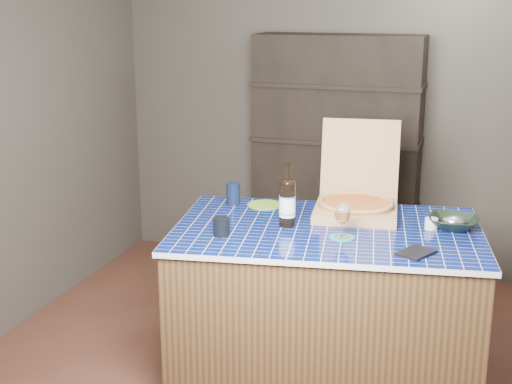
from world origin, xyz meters
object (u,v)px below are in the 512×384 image
(kitchen_island, at_px, (325,305))
(pizza_box, at_px, (356,202))
(mead_bottle, at_px, (287,202))
(dvd_case, at_px, (416,253))
(bowl, at_px, (454,222))
(wine_glass, at_px, (343,214))

(kitchen_island, height_order, pizza_box, pizza_box)
(kitchen_island, xyz_separation_m, mead_bottle, (-0.21, -0.03, 0.57))
(mead_bottle, bearing_deg, pizza_box, 46.87)
(mead_bottle, bearing_deg, dvd_case, -18.00)
(pizza_box, distance_m, mead_bottle, 0.46)
(mead_bottle, relative_size, bowl, 1.33)
(pizza_box, relative_size, wine_glass, 3.36)
(pizza_box, bearing_deg, wine_glass, -96.02)
(kitchen_island, relative_size, dvd_case, 9.88)
(dvd_case, xyz_separation_m, bowl, (0.14, 0.46, 0.02))
(wine_glass, bearing_deg, dvd_case, -17.65)
(bowl, bearing_deg, kitchen_island, -162.08)
(pizza_box, distance_m, wine_glass, 0.44)
(pizza_box, height_order, bowl, pizza_box)
(pizza_box, height_order, wine_glass, pizza_box)
(mead_bottle, height_order, wine_glass, mead_bottle)
(pizza_box, bearing_deg, mead_bottle, -140.30)
(kitchen_island, bearing_deg, wine_glass, -61.62)
(kitchen_island, distance_m, dvd_case, 0.71)
(bowl, bearing_deg, wine_glass, -147.04)
(kitchen_island, relative_size, bowl, 6.81)
(wine_glass, relative_size, bowl, 0.70)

